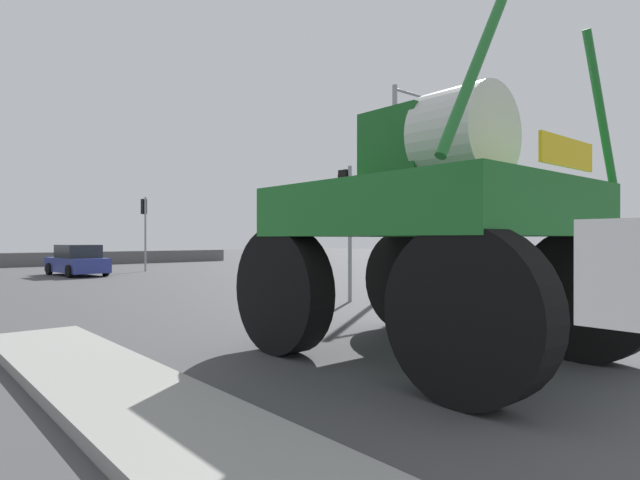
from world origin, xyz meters
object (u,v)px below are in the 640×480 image
Objects in this scene: traffic_signal_near_right at (346,203)px; traffic_signal_far_left at (144,217)px; streetlight_near_right at (398,174)px; sedan_ahead at (77,261)px; oversize_sprayer at (432,227)px.

traffic_signal_far_left reaches higher than traffic_signal_near_right.
traffic_signal_far_left is 16.14m from streetlight_near_right.
streetlight_near_right reaches higher than sedan_ahead.
oversize_sprayer is 11.20m from streetlight_near_right.
sedan_ahead is at bearing -2.37° from oversize_sprayer.
streetlight_near_right is at bearing -159.23° from sedan_ahead.
traffic_signal_near_right is 0.53× the size of streetlight_near_right.
traffic_signal_near_right is at bearing -159.01° from streetlight_near_right.
streetlight_near_right reaches higher than oversize_sprayer.
oversize_sprayer is 1.29× the size of traffic_signal_far_left.
streetlight_near_right is (8.00, 7.53, 2.19)m from oversize_sprayer.
traffic_signal_near_right is 4.62m from streetlight_near_right.
oversize_sprayer is 23.81m from traffic_signal_far_left.
traffic_signal_far_left is at bearing 86.89° from traffic_signal_near_right.
streetlight_near_right is (3.19, -15.78, 1.15)m from traffic_signal_far_left.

